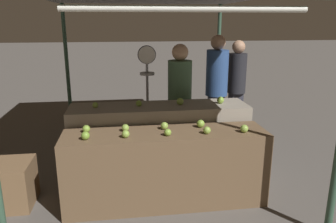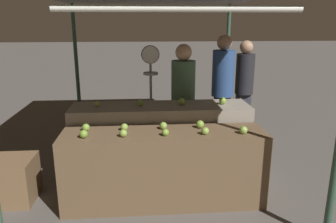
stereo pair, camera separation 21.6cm
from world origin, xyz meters
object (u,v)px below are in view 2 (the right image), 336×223
produce_scale (151,81)px  wooden_crate_side (12,180)px  person_customer_left (223,83)px  person_customer_right (244,82)px  person_vendor_at_scale (183,96)px

produce_scale → wooden_crate_side: produce_scale is taller
person_customer_left → person_customer_right: person_customer_left is taller
person_customer_right → person_vendor_at_scale: bearing=23.3°
person_vendor_at_scale → wooden_crate_side: bearing=1.9°
produce_scale → person_vendor_at_scale: size_ratio=0.99×
person_vendor_at_scale → person_customer_right: person_vendor_at_scale is taller
produce_scale → person_vendor_at_scale: person_vendor_at_scale is taller
person_customer_right → wooden_crate_side: bearing=12.9°
produce_scale → wooden_crate_side: 2.11m
wooden_crate_side → produce_scale: bearing=30.0°
person_customer_right → wooden_crate_side: person_customer_right is taller
person_customer_left → person_vendor_at_scale: bearing=53.7°
person_customer_left → wooden_crate_side: (-2.80, -1.55, -0.79)m
produce_scale → person_vendor_at_scale: 0.50m
person_customer_left → produce_scale: bearing=38.7°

